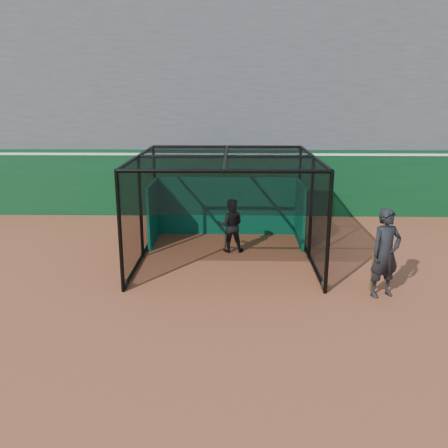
{
  "coord_description": "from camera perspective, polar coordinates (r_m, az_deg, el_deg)",
  "views": [
    {
      "loc": [
        0.96,
        -9.24,
        4.48
      ],
      "look_at": [
        0.73,
        2.0,
        1.4
      ],
      "focal_mm": 38.0,
      "sensor_mm": 36.0,
      "label": 1
    }
  ],
  "objects": [
    {
      "name": "ground",
      "position": [
        10.31,
        -4.37,
        -10.47
      ],
      "size": [
        120.0,
        120.0,
        0.0
      ],
      "primitive_type": "plane",
      "color": "#974A2C",
      "rests_on": "ground"
    },
    {
      "name": "outfield_wall",
      "position": [
        18.05,
        -1.92,
        5.12
      ],
      "size": [
        50.0,
        0.5,
        2.5
      ],
      "color": "#0A3818",
      "rests_on": "ground"
    },
    {
      "name": "grandstand",
      "position": [
        21.53,
        -1.45,
        15.3
      ],
      "size": [
        50.0,
        7.85,
        8.95
      ],
      "color": "#4C4C4F",
      "rests_on": "ground"
    },
    {
      "name": "batting_cage",
      "position": [
        13.14,
        0.2,
        1.9
      ],
      "size": [
        4.82,
        5.06,
        2.87
      ],
      "color": "black",
      "rests_on": "ground"
    },
    {
      "name": "batter",
      "position": [
        13.83,
        0.81,
        -0.16
      ],
      "size": [
        0.79,
        0.63,
        1.58
      ],
      "primitive_type": "imported",
      "rotation": [
        0.0,
        0.0,
        3.18
      ],
      "color": "black",
      "rests_on": "ground"
    },
    {
      "name": "on_deck_player",
      "position": [
        11.29,
        18.85,
        -3.35
      ],
      "size": [
        0.87,
        0.72,
        2.06
      ],
      "color": "black",
      "rests_on": "ground"
    }
  ]
}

